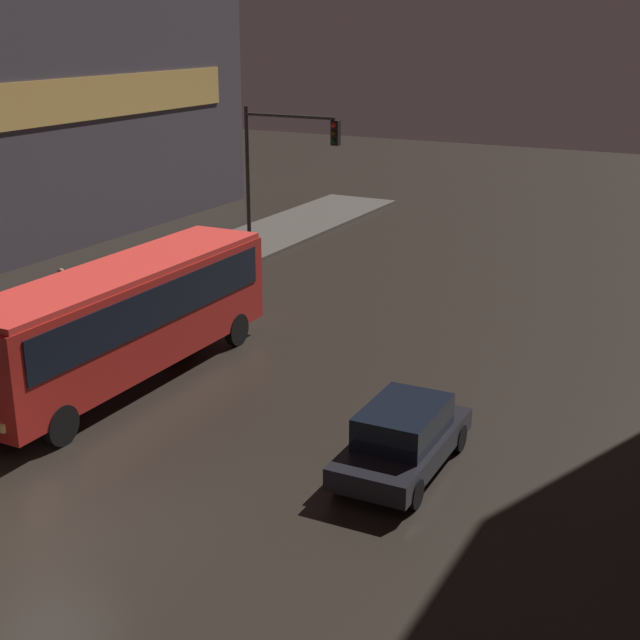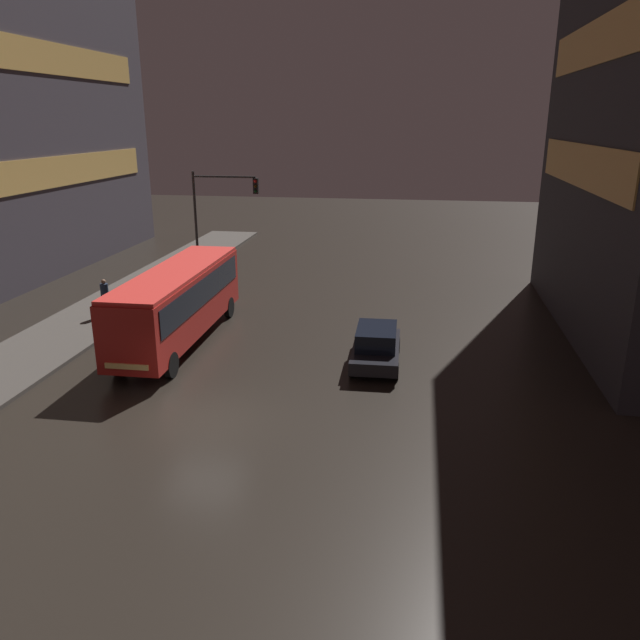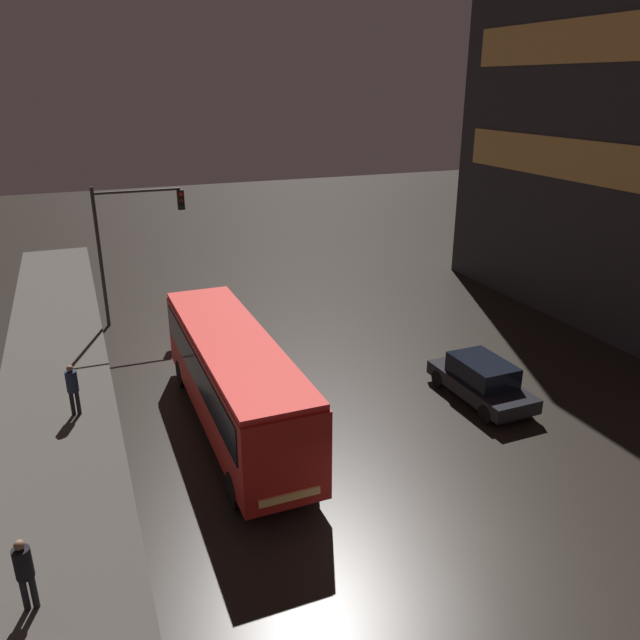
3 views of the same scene
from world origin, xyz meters
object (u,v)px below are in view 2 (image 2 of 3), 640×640
object	(u,v)px
bus_near	(178,298)
pedestrian_mid	(105,294)
car_taxi	(376,346)
traffic_light_main	(217,206)

from	to	relation	value
bus_near	pedestrian_mid	distance (m)	5.59
bus_near	car_taxi	distance (m)	8.83
pedestrian_mid	car_taxi	bearing A→B (deg)	-142.37
bus_near	car_taxi	size ratio (longest dim) A/B	2.45
bus_near	traffic_light_main	distance (m)	11.76
bus_near	pedestrian_mid	bearing A→B (deg)	-29.50
pedestrian_mid	traffic_light_main	world-z (taller)	traffic_light_main
bus_near	car_taxi	xyz separation A→B (m)	(8.65, -1.22, -1.24)
bus_near	traffic_light_main	xyz separation A→B (m)	(-1.83, 11.36, 2.39)
traffic_light_main	bus_near	bearing A→B (deg)	-80.87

